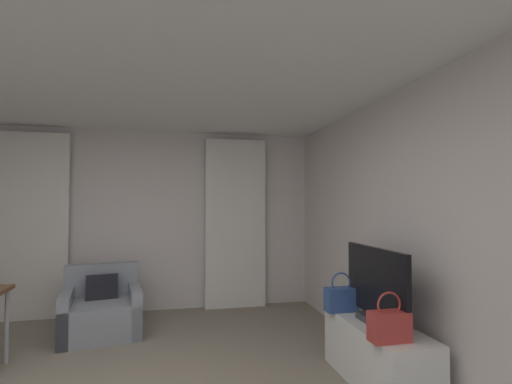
% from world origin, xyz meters
% --- Properties ---
extents(wall_window, '(5.12, 0.06, 2.60)m').
position_xyz_m(wall_window, '(0.00, 3.03, 1.30)').
color(wall_window, silver).
rests_on(wall_window, ground).
extents(wall_right, '(0.06, 6.12, 2.60)m').
position_xyz_m(wall_right, '(2.53, 0.00, 1.30)').
color(wall_right, silver).
rests_on(wall_right, ground).
extents(ceiling, '(5.12, 6.12, 0.06)m').
position_xyz_m(ceiling, '(0.00, 0.00, 2.63)').
color(ceiling, white).
rests_on(ceiling, wall_left).
extents(curtain_left_panel, '(0.90, 0.06, 2.50)m').
position_xyz_m(curtain_left_panel, '(-1.38, 2.90, 1.25)').
color(curtain_left_panel, silver).
rests_on(curtain_left_panel, ground).
extents(curtain_right_panel, '(0.90, 0.06, 2.50)m').
position_xyz_m(curtain_right_panel, '(1.38, 2.90, 1.25)').
color(curtain_right_panel, silver).
rests_on(curtain_right_panel, ground).
extents(armchair, '(0.99, 0.95, 0.78)m').
position_xyz_m(armchair, '(-0.35, 2.13, 0.27)').
color(armchair, gray).
rests_on(armchair, ground).
extents(tv_console, '(0.46, 1.17, 0.52)m').
position_xyz_m(tv_console, '(2.19, 0.33, 0.26)').
color(tv_console, white).
rests_on(tv_console, ground).
extents(tv_flatscreen, '(0.20, 0.94, 0.65)m').
position_xyz_m(tv_flatscreen, '(2.19, 0.34, 0.82)').
color(tv_flatscreen, '#333338').
rests_on(tv_flatscreen, tv_console).
extents(handbag_primary, '(0.30, 0.14, 0.37)m').
position_xyz_m(handbag_primary, '(2.05, 0.73, 0.64)').
color(handbag_primary, '#335193').
rests_on(handbag_primary, tv_console).
extents(handbag_secondary, '(0.30, 0.14, 0.37)m').
position_xyz_m(handbag_secondary, '(2.06, -0.06, 0.64)').
color(handbag_secondary, '#B73833').
rests_on(handbag_secondary, tv_console).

